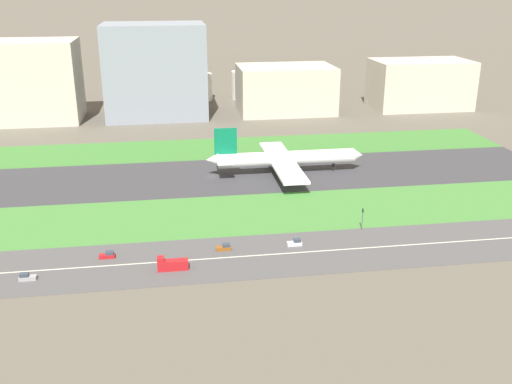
{
  "coord_description": "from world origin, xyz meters",
  "views": [
    {
      "loc": [
        -16.3,
        -221.9,
        75.12
      ],
      "look_at": [
        12.29,
        -36.5,
        6.0
      ],
      "focal_mm": 40.79,
      "sensor_mm": 36.0,
      "label": 1
    }
  ],
  "objects_px": {
    "truck_0": "(172,264)",
    "traffic_light": "(362,217)",
    "car_0": "(295,243)",
    "terminal_building": "(31,81)",
    "airliner": "(283,159)",
    "fuel_tank_west": "(195,87)",
    "fuel_tank_east": "(294,87)",
    "car_2": "(108,255)",
    "office_tower": "(285,89)",
    "car_1": "(224,247)",
    "cargo_warehouse": "(420,84)",
    "fuel_tank_centre": "(247,85)",
    "car_4": "(27,277)",
    "hangar_building": "(156,71)"
  },
  "relations": [
    {
      "from": "airliner",
      "to": "fuel_tank_east",
      "type": "relative_size",
      "value": 2.92
    },
    {
      "from": "traffic_light",
      "to": "office_tower",
      "type": "xyz_separation_m",
      "value": [
        10.44,
        174.01,
        9.3
      ]
    },
    {
      "from": "truck_0",
      "to": "fuel_tank_west",
      "type": "bearing_deg",
      "value": -94.77
    },
    {
      "from": "airliner",
      "to": "cargo_warehouse",
      "type": "relative_size",
      "value": 1.12
    },
    {
      "from": "office_tower",
      "to": "terminal_building",
      "type": "bearing_deg",
      "value": 180.0
    },
    {
      "from": "car_2",
      "to": "car_0",
      "type": "bearing_deg",
      "value": 0.0
    },
    {
      "from": "traffic_light",
      "to": "fuel_tank_west",
      "type": "distance_m",
      "value": 222.72
    },
    {
      "from": "airliner",
      "to": "cargo_warehouse",
      "type": "bearing_deg",
      "value": 46.61
    },
    {
      "from": "terminal_building",
      "to": "cargo_warehouse",
      "type": "distance_m",
      "value": 226.91
    },
    {
      "from": "car_0",
      "to": "car_2",
      "type": "relative_size",
      "value": 1.0
    },
    {
      "from": "terminal_building",
      "to": "car_2",
      "type": "bearing_deg",
      "value": -73.3
    },
    {
      "from": "truck_0",
      "to": "fuel_tank_east",
      "type": "distance_m",
      "value": 252.06
    },
    {
      "from": "car_2",
      "to": "terminal_building",
      "type": "relative_size",
      "value": 0.08
    },
    {
      "from": "cargo_warehouse",
      "to": "car_2",
      "type": "bearing_deg",
      "value": -133.41
    },
    {
      "from": "airliner",
      "to": "truck_0",
      "type": "distance_m",
      "value": 90.89
    },
    {
      "from": "truck_0",
      "to": "traffic_light",
      "type": "height_order",
      "value": "traffic_light"
    },
    {
      "from": "car_1",
      "to": "terminal_building",
      "type": "bearing_deg",
      "value": 115.8
    },
    {
      "from": "car_1",
      "to": "fuel_tank_west",
      "type": "relative_size",
      "value": 0.2
    },
    {
      "from": "car_2",
      "to": "fuel_tank_centre",
      "type": "xyz_separation_m",
      "value": [
        71.55,
        227.0,
        8.02
      ]
    },
    {
      "from": "office_tower",
      "to": "fuel_tank_centre",
      "type": "relative_size",
      "value": 2.79
    },
    {
      "from": "airliner",
      "to": "car_1",
      "type": "height_order",
      "value": "airliner"
    },
    {
      "from": "car_0",
      "to": "traffic_light",
      "type": "height_order",
      "value": "traffic_light"
    },
    {
      "from": "terminal_building",
      "to": "fuel_tank_east",
      "type": "relative_size",
      "value": 2.33
    },
    {
      "from": "terminal_building",
      "to": "traffic_light",
      "type": "bearing_deg",
      "value": -52.68
    },
    {
      "from": "traffic_light",
      "to": "office_tower",
      "type": "relative_size",
      "value": 0.13
    },
    {
      "from": "terminal_building",
      "to": "fuel_tank_centre",
      "type": "distance_m",
      "value": 134.57
    },
    {
      "from": "traffic_light",
      "to": "terminal_building",
      "type": "height_order",
      "value": "terminal_building"
    },
    {
      "from": "airliner",
      "to": "terminal_building",
      "type": "xyz_separation_m",
      "value": [
        -119.04,
        114.0,
        15.69
      ]
    },
    {
      "from": "car_1",
      "to": "car_2",
      "type": "height_order",
      "value": "same"
    },
    {
      "from": "fuel_tank_west",
      "to": "car_2",
      "type": "bearing_deg",
      "value": -99.44
    },
    {
      "from": "car_2",
      "to": "truck_0",
      "type": "bearing_deg",
      "value": -29.07
    },
    {
      "from": "car_1",
      "to": "cargo_warehouse",
      "type": "xyz_separation_m",
      "value": [
        138.81,
        182.0,
        13.49
      ]
    },
    {
      "from": "terminal_building",
      "to": "cargo_warehouse",
      "type": "height_order",
      "value": "terminal_building"
    },
    {
      "from": "car_1",
      "to": "fuel_tank_centre",
      "type": "distance_m",
      "value": 230.33
    },
    {
      "from": "truck_0",
      "to": "terminal_building",
      "type": "distance_m",
      "value": 206.26
    },
    {
      "from": "truck_0",
      "to": "fuel_tank_centre",
      "type": "xyz_separation_m",
      "value": [
        53.56,
        237.0,
        7.27
      ]
    },
    {
      "from": "airliner",
      "to": "cargo_warehouse",
      "type": "xyz_separation_m",
      "value": [
        107.75,
        114.0,
        8.18
      ]
    },
    {
      "from": "airliner",
      "to": "fuel_tank_centre",
      "type": "distance_m",
      "value": 159.18
    },
    {
      "from": "traffic_light",
      "to": "car_1",
      "type": "bearing_deg",
      "value": -169.85
    },
    {
      "from": "airliner",
      "to": "fuel_tank_west",
      "type": "distance_m",
      "value": 161.24
    },
    {
      "from": "terminal_building",
      "to": "airliner",
      "type": "bearing_deg",
      "value": -43.76
    },
    {
      "from": "car_0",
      "to": "office_tower",
      "type": "height_order",
      "value": "office_tower"
    },
    {
      "from": "car_1",
      "to": "office_tower",
      "type": "xyz_separation_m",
      "value": [
        55.11,
        182.0,
        12.67
      ]
    },
    {
      "from": "hangar_building",
      "to": "cargo_warehouse",
      "type": "xyz_separation_m",
      "value": [
        158.74,
        0.0,
        -11.55
      ]
    },
    {
      "from": "fuel_tank_centre",
      "to": "terminal_building",
      "type": "bearing_deg",
      "value": -160.37
    },
    {
      "from": "truck_0",
      "to": "car_0",
      "type": "bearing_deg",
      "value": -164.75
    },
    {
      "from": "car_0",
      "to": "traffic_light",
      "type": "bearing_deg",
      "value": 18.88
    },
    {
      "from": "car_4",
      "to": "fuel_tank_east",
      "type": "bearing_deg",
      "value": -117.57
    },
    {
      "from": "car_0",
      "to": "terminal_building",
      "type": "xyz_separation_m",
      "value": [
        -109.27,
        182.0,
        21.0
      ]
    },
    {
      "from": "car_0",
      "to": "fuel_tank_west",
      "type": "distance_m",
      "value": 227.76
    }
  ]
}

